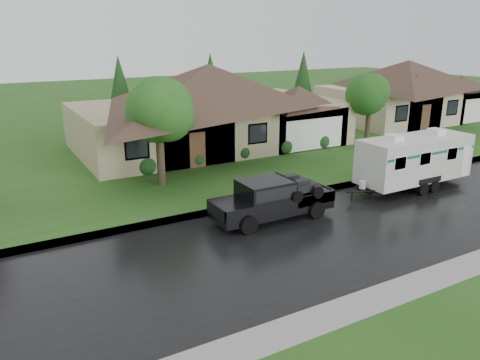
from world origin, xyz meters
name	(u,v)px	position (x,y,z in m)	size (l,w,h in m)	color
ground	(307,215)	(0.00, 0.00, 0.00)	(140.00, 140.00, 0.00)	#265119
road	(337,230)	(0.00, -2.00, 0.01)	(140.00, 8.00, 0.01)	black
curb	(279,198)	(0.00, 2.25, 0.07)	(140.00, 0.50, 0.15)	gray
lawn	(179,146)	(0.00, 15.00, 0.07)	(140.00, 26.00, 0.15)	#265119
house_main	(214,96)	(2.29, 13.84, 3.59)	(19.44, 10.80, 6.90)	tan
house_neighbor	(410,84)	(22.27, 14.34, 3.32)	(15.12, 9.72, 6.45)	#BCAE8B
tree_left_green	(158,111)	(-4.25, 6.90, 4.00)	(3.36, 3.36, 5.56)	#382B1E
tree_right_green	(370,95)	(12.01, 8.80, 3.59)	(3.00, 3.00, 4.96)	#382B1E
shrub_row	(243,151)	(2.00, 9.30, 0.65)	(13.60, 1.00, 1.00)	#143814
pickup_truck	(270,198)	(-1.72, 0.39, 0.97)	(5.41, 2.06, 1.80)	black
travel_trailer	(414,158)	(7.08, 0.39, 1.59)	(6.68, 2.35, 3.00)	silver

